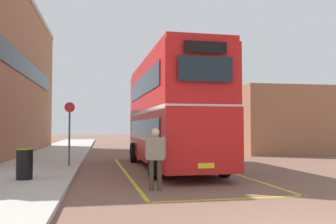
{
  "coord_description": "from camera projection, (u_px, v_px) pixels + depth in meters",
  "views": [
    {
      "loc": [
        -3.56,
        -5.66,
        1.81
      ],
      "look_at": [
        -0.5,
        11.19,
        2.52
      ],
      "focal_mm": 38.94,
      "sensor_mm": 36.0,
      "label": 1
    }
  ],
  "objects": [
    {
      "name": "double_decker_bus",
      "position": [
        171.0,
        111.0,
        16.03
      ],
      "size": [
        3.08,
        10.07,
        4.75
      ],
      "color": "black",
      "rests_on": "ground"
    },
    {
      "name": "ground_plane",
      "position": [
        167.0,
        160.0,
        20.28
      ],
      "size": [
        135.6,
        135.6,
        0.0
      ],
      "primitive_type": "plane",
      "color": "brown"
    },
    {
      "name": "bay_marking_yellow",
      "position": [
        181.0,
        174.0,
        14.08
      ],
      "size": [
        4.58,
        12.12,
        0.01
      ],
      "color": "gold",
      "rests_on": "ground"
    },
    {
      "name": "sidewalk_left",
      "position": [
        51.0,
        157.0,
        21.49
      ],
      "size": [
        4.0,
        57.6,
        0.14
      ],
      "primitive_type": "cube",
      "color": "#B2ADA3",
      "rests_on": "ground"
    },
    {
      "name": "pedestrian_boarding",
      "position": [
        155.0,
        154.0,
        10.43
      ],
      "size": [
        0.58,
        0.33,
        1.78
      ],
      "color": "#473828",
      "rests_on": "ground"
    },
    {
      "name": "depot_building_right",
      "position": [
        249.0,
        121.0,
        30.5
      ],
      "size": [
        6.24,
        15.12,
        4.56
      ],
      "color": "#9E6647",
      "rests_on": "ground"
    },
    {
      "name": "single_deck_bus",
      "position": [
        187.0,
        129.0,
        31.73
      ],
      "size": [
        3.27,
        8.42,
        3.02
      ],
      "color": "black",
      "rests_on": "ground"
    },
    {
      "name": "bus_stop_sign",
      "position": [
        69.0,
        128.0,
        15.73
      ],
      "size": [
        0.44,
        0.08,
        2.75
      ],
      "color": "#4C4C51",
      "rests_on": "sidewalk_left"
    },
    {
      "name": "litter_bin",
      "position": [
        25.0,
        164.0,
        11.59
      ],
      "size": [
        0.54,
        0.54,
        0.99
      ],
      "color": "black",
      "rests_on": "sidewalk_left"
    }
  ]
}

